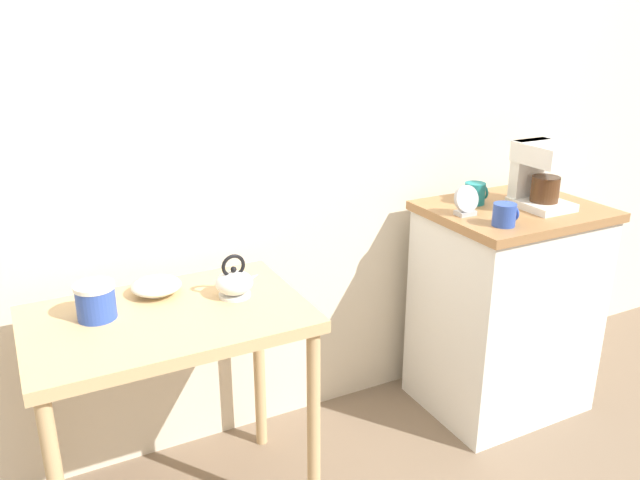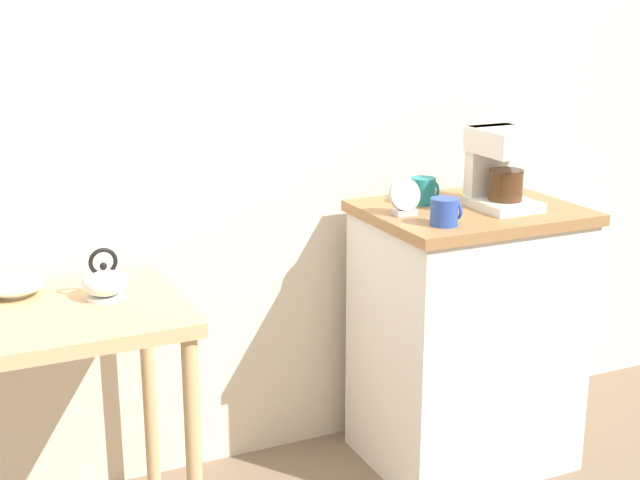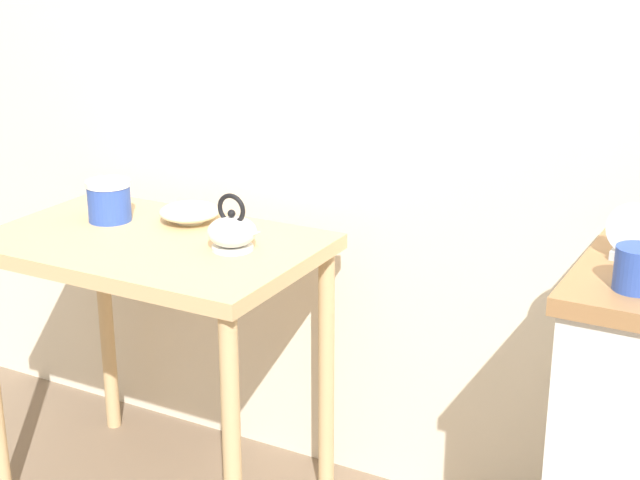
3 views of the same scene
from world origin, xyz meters
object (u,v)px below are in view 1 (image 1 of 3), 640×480
Objects in this scene: teakettle at (235,283)px; table_clock at (466,202)px; canister_enamel at (96,301)px; coffee_maker at (541,172)px; bowl_stoneware at (156,286)px; mug_dark_teal at (475,193)px; mug_blue at (505,215)px.

table_clock reaches higher than teakettle.
canister_enamel is 1.72m from coffee_maker.
bowl_stoneware is at bearing 23.70° from canister_enamel.
bowl_stoneware is at bearing 174.07° from coffee_maker.
mug_dark_teal is at bearing 6.27° from teakettle.
coffee_maker is 2.21× the size of table_clock.
canister_enamel is at bearing 178.90° from table_clock.
teakettle is 1.65× the size of mug_blue.
mug_blue reaches higher than bowl_stoneware.
table_clock reaches higher than mug_blue.
mug_dark_teal is (1.08, 0.12, 0.13)m from teakettle.
bowl_stoneware is 1.35× the size of canister_enamel.
coffee_maker is at bearing -7.13° from table_clock.
coffee_maker is at bearing -5.93° from bowl_stoneware.
mug_dark_teal is at bearing 143.97° from coffee_maker.
canister_enamel is 1.32× the size of mug_blue.
mug_blue is (1.42, -0.19, 0.12)m from canister_enamel.
mug_blue is at bearing -8.48° from teakettle.
bowl_stoneware is 1.19m from table_clock.
teakettle is at bearing -179.07° from table_clock.
teakettle is 0.96m from table_clock.
table_clock is (0.95, 0.02, 0.14)m from teakettle.
teakettle is 1.67× the size of mug_dark_teal.
mug_blue is at bearing -74.74° from table_clock.
coffee_maker is at bearing -36.03° from mug_dark_teal.
table_clock is (1.38, -0.03, 0.13)m from canister_enamel.
bowl_stoneware is at bearing 149.88° from teakettle.
teakettle is 0.58× the size of coffee_maker.
coffee_maker reaches higher than canister_enamel.
mug_blue reaches higher than teakettle.
mug_blue is (1.00, -0.15, 0.13)m from teakettle.
bowl_stoneware is 0.22m from canister_enamel.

